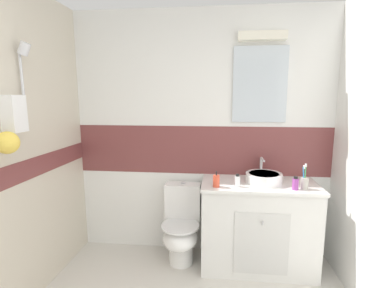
{
  "coord_description": "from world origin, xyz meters",
  "views": [
    {
      "loc": [
        0.19,
        -0.4,
        1.63
      ],
      "look_at": [
        -0.06,
        2.03,
        1.23
      ],
      "focal_mm": 25.81,
      "sensor_mm": 36.0,
      "label": 1
    }
  ],
  "objects": [
    {
      "name": "sink_basin",
      "position": [
        0.61,
        2.16,
        0.9
      ],
      "size": [
        0.34,
        0.38,
        0.21
      ],
      "color": "white",
      "rests_on": "vanity_cabinet"
    },
    {
      "name": "wall_back_tiled",
      "position": [
        0.01,
        2.45,
        1.26
      ],
      "size": [
        3.2,
        0.2,
        2.5
      ],
      "color": "white",
      "rests_on": "ground_plane"
    },
    {
      "name": "vanity_cabinet",
      "position": [
        0.57,
        2.15,
        0.43
      ],
      "size": [
        1.08,
        0.53,
        0.85
      ],
      "color": "silver",
      "rests_on": "ground_plane"
    },
    {
      "name": "toothbrush_cup",
      "position": [
        0.93,
        2.0,
        0.91
      ],
      "size": [
        0.07,
        0.07,
        0.22
      ],
      "color": "#B2ADA3",
      "rests_on": "vanity_cabinet"
    },
    {
      "name": "soap_dispenser",
      "position": [
        0.16,
        1.98,
        0.9
      ],
      "size": [
        0.06,
        0.06,
        0.15
      ],
      "color": "#D84C33",
      "rests_on": "vanity_cabinet"
    },
    {
      "name": "perfume_flask_small",
      "position": [
        0.35,
        2.0,
        0.91
      ],
      "size": [
        0.05,
        0.03,
        0.12
      ],
      "color": "white",
      "rests_on": "vanity_cabinet"
    },
    {
      "name": "lotion_bottle_short",
      "position": [
        0.85,
        1.97,
        0.9
      ],
      "size": [
        0.05,
        0.05,
        0.12
      ],
      "color": "#993F99",
      "rests_on": "vanity_cabinet"
    },
    {
      "name": "toilet",
      "position": [
        -0.18,
        2.16,
        0.36
      ],
      "size": [
        0.37,
        0.5,
        0.79
      ],
      "color": "white",
      "rests_on": "ground_plane"
    }
  ]
}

